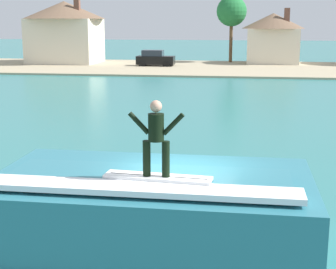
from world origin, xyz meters
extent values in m
plane|color=#2D7675|center=(0.00, 0.00, 0.00)|extent=(260.00, 260.00, 0.00)
cube|color=teal|center=(-0.56, -0.61, 0.76)|extent=(7.04, 4.02, 1.53)
cube|color=teal|center=(-0.56, -1.12, 1.61)|extent=(5.98, 1.81, 0.17)
cube|color=white|center=(-0.56, -1.92, 1.66)|extent=(6.33, 0.72, 0.12)
cube|color=white|center=(-0.29, -1.40, 1.75)|extent=(2.26, 0.65, 0.06)
cube|color=black|center=(-0.29, -1.40, 1.77)|extent=(2.04, 0.21, 0.01)
cylinder|color=black|center=(-0.52, -1.43, 2.15)|extent=(0.16, 0.16, 0.74)
cylinder|color=black|center=(-0.12, -1.43, 2.15)|extent=(0.16, 0.16, 0.74)
cylinder|color=black|center=(-0.32, -1.43, 2.79)|extent=(0.32, 0.32, 0.56)
sphere|color=tan|center=(-0.32, -1.43, 3.22)|extent=(0.24, 0.24, 0.24)
cylinder|color=black|center=(-0.67, -1.43, 2.87)|extent=(0.45, 0.10, 0.47)
cylinder|color=black|center=(0.03, -1.43, 2.87)|extent=(0.45, 0.10, 0.47)
cube|color=tan|center=(0.00, 43.51, 0.08)|extent=(120.00, 18.12, 0.17)
cube|color=black|center=(-8.39, 44.17, 0.77)|extent=(4.05, 1.70, 0.90)
cube|color=#262D38|center=(-8.69, 44.17, 1.54)|extent=(2.23, 1.53, 0.64)
cylinder|color=black|center=(-7.07, 45.07, 0.32)|extent=(0.64, 0.22, 0.64)
cylinder|color=black|center=(-7.07, 43.27, 0.32)|extent=(0.64, 0.22, 0.64)
cylinder|color=black|center=(-9.70, 45.07, 0.32)|extent=(0.64, 0.22, 0.64)
cylinder|color=black|center=(-9.70, 43.27, 0.32)|extent=(0.64, 0.22, 0.64)
cube|color=beige|center=(-19.46, 46.90, 2.59)|extent=(7.55, 6.57, 5.17)
cone|color=brown|center=(-19.46, 46.90, 6.15)|extent=(9.36, 9.36, 1.96)
cube|color=brown|center=(-17.57, 45.91, 6.65)|extent=(0.60, 0.60, 1.80)
cube|color=beige|center=(4.18, 50.04, 2.04)|extent=(5.72, 5.39, 4.09)
cone|color=brown|center=(4.18, 50.04, 4.94)|extent=(7.09, 7.09, 1.71)
cube|color=brown|center=(5.61, 49.23, 5.44)|extent=(0.60, 0.60, 1.80)
cylinder|color=brown|center=(-0.58, 50.75, 2.49)|extent=(0.38, 0.38, 4.99)
sphere|color=#226F36|center=(-0.58, 50.75, 6.03)|extent=(3.48, 3.48, 3.48)
camera|label=1|loc=(1.45, -11.45, 4.87)|focal=55.57mm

